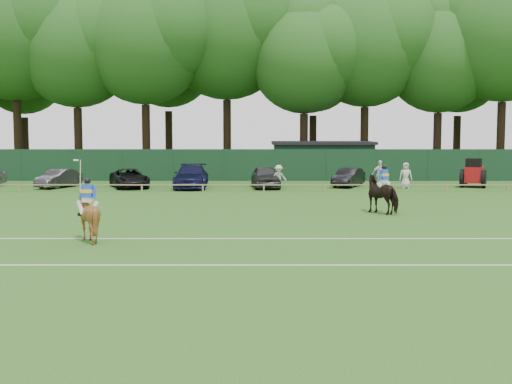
{
  "coord_description": "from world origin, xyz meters",
  "views": [
    {
      "loc": [
        0.52,
        -26.61,
        4.21
      ],
      "look_at": [
        0.5,
        3.0,
        1.4
      ],
      "focal_mm": 48.0,
      "sensor_mm": 36.0,
      "label": 1
    }
  ],
  "objects_px": {
    "horse_dark": "(384,194)",
    "spectator_left": "(279,177)",
    "horse_chestnut": "(88,217)",
    "utility_shed": "(323,160)",
    "tractor": "(474,174)",
    "estate_black": "(348,178)",
    "spectator_mid": "(379,175)",
    "spectator_right": "(406,175)",
    "suv_black": "(129,178)",
    "hatch_grey": "(265,177)",
    "sedan_grey": "(59,178)",
    "sedan_navy": "(191,176)"
  },
  "relations": [
    {
      "from": "sedan_grey",
      "to": "suv_black",
      "type": "height_order",
      "value": "suv_black"
    },
    {
      "from": "sedan_grey",
      "to": "spectator_mid",
      "type": "distance_m",
      "value": 22.31
    },
    {
      "from": "suv_black",
      "to": "tractor",
      "type": "bearing_deg",
      "value": -19.35
    },
    {
      "from": "sedan_navy",
      "to": "tractor",
      "type": "relative_size",
      "value": 1.93
    },
    {
      "from": "horse_chestnut",
      "to": "suv_black",
      "type": "bearing_deg",
      "value": -69.85
    },
    {
      "from": "spectator_mid",
      "to": "utility_shed",
      "type": "distance_m",
      "value": 10.26
    },
    {
      "from": "spectator_left",
      "to": "spectator_right",
      "type": "distance_m",
      "value": 8.82
    },
    {
      "from": "horse_dark",
      "to": "hatch_grey",
      "type": "bearing_deg",
      "value": -107.04
    },
    {
      "from": "horse_dark",
      "to": "spectator_left",
      "type": "height_order",
      "value": "horse_dark"
    },
    {
      "from": "horse_dark",
      "to": "spectator_right",
      "type": "xyz_separation_m",
      "value": [
        4.07,
        13.72,
        -0.04
      ]
    },
    {
      "from": "sedan_grey",
      "to": "utility_shed",
      "type": "bearing_deg",
      "value": 43.93
    },
    {
      "from": "spectator_mid",
      "to": "tractor",
      "type": "height_order",
      "value": "tractor"
    },
    {
      "from": "spectator_right",
      "to": "utility_shed",
      "type": "bearing_deg",
      "value": 119.18
    },
    {
      "from": "utility_shed",
      "to": "spectator_right",
      "type": "bearing_deg",
      "value": -63.13
    },
    {
      "from": "spectator_left",
      "to": "tractor",
      "type": "relative_size",
      "value": 0.58
    },
    {
      "from": "horse_dark",
      "to": "spectator_mid",
      "type": "distance_m",
      "value": 13.63
    },
    {
      "from": "utility_shed",
      "to": "spectator_mid",
      "type": "bearing_deg",
      "value": -73.15
    },
    {
      "from": "horse_chestnut",
      "to": "estate_black",
      "type": "height_order",
      "value": "horse_chestnut"
    },
    {
      "from": "estate_black",
      "to": "spectator_right",
      "type": "bearing_deg",
      "value": 5.46
    },
    {
      "from": "estate_black",
      "to": "spectator_mid",
      "type": "bearing_deg",
      "value": -15.01
    },
    {
      "from": "sedan_grey",
      "to": "utility_shed",
      "type": "xyz_separation_m",
      "value": [
        19.33,
        8.97,
        0.89
      ]
    },
    {
      "from": "sedan_navy",
      "to": "spectator_right",
      "type": "relative_size",
      "value": 3.09
    },
    {
      "from": "horse_chestnut",
      "to": "hatch_grey",
      "type": "distance_m",
      "value": 23.44
    },
    {
      "from": "horse_chestnut",
      "to": "utility_shed",
      "type": "relative_size",
      "value": 0.22
    },
    {
      "from": "sedan_navy",
      "to": "spectator_left",
      "type": "xyz_separation_m",
      "value": [
        6.06,
        -0.98,
        0.02
      ]
    },
    {
      "from": "hatch_grey",
      "to": "utility_shed",
      "type": "relative_size",
      "value": 0.54
    },
    {
      "from": "spectator_right",
      "to": "hatch_grey",
      "type": "bearing_deg",
      "value": 179.98
    },
    {
      "from": "suv_black",
      "to": "spectator_mid",
      "type": "relative_size",
      "value": 2.44
    },
    {
      "from": "estate_black",
      "to": "spectator_right",
      "type": "distance_m",
      "value": 4.01
    },
    {
      "from": "spectator_left",
      "to": "spectator_mid",
      "type": "bearing_deg",
      "value": -9.51
    },
    {
      "from": "estate_black",
      "to": "horse_chestnut",
      "type": "bearing_deg",
      "value": -93.85
    },
    {
      "from": "sedan_navy",
      "to": "spectator_mid",
      "type": "height_order",
      "value": "spectator_mid"
    },
    {
      "from": "horse_chestnut",
      "to": "spectator_mid",
      "type": "bearing_deg",
      "value": -110.57
    },
    {
      "from": "spectator_left",
      "to": "tractor",
      "type": "distance_m",
      "value": 13.87
    },
    {
      "from": "suv_black",
      "to": "utility_shed",
      "type": "relative_size",
      "value": 0.57
    },
    {
      "from": "sedan_navy",
      "to": "utility_shed",
      "type": "distance_m",
      "value": 13.61
    },
    {
      "from": "spectator_mid",
      "to": "utility_shed",
      "type": "relative_size",
      "value": 0.23
    },
    {
      "from": "suv_black",
      "to": "estate_black",
      "type": "distance_m",
      "value": 15.43
    },
    {
      "from": "suv_black",
      "to": "sedan_navy",
      "type": "xyz_separation_m",
      "value": [
        4.33,
        -0.09,
        0.14
      ]
    },
    {
      "from": "horse_dark",
      "to": "horse_chestnut",
      "type": "distance_m",
      "value": 14.98
    },
    {
      "from": "suv_black",
      "to": "spectator_mid",
      "type": "distance_m",
      "value": 17.34
    },
    {
      "from": "estate_black",
      "to": "spectator_mid",
      "type": "height_order",
      "value": "spectator_mid"
    },
    {
      "from": "spectator_left",
      "to": "tractor",
      "type": "height_order",
      "value": "tractor"
    },
    {
      "from": "horse_dark",
      "to": "estate_black",
      "type": "xyz_separation_m",
      "value": [
        0.29,
        15.04,
        -0.28
      ]
    },
    {
      "from": "sedan_grey",
      "to": "tractor",
      "type": "xyz_separation_m",
      "value": [
        29.14,
        0.35,
        0.32
      ]
    },
    {
      "from": "sedan_grey",
      "to": "spectator_mid",
      "type": "height_order",
      "value": "spectator_mid"
    },
    {
      "from": "horse_dark",
      "to": "utility_shed",
      "type": "bearing_deg",
      "value": -126.87
    },
    {
      "from": "sedan_navy",
      "to": "hatch_grey",
      "type": "relative_size",
      "value": 1.22
    },
    {
      "from": "horse_dark",
      "to": "tractor",
      "type": "xyz_separation_m",
      "value": [
        9.05,
        14.63,
        0.03
      ]
    },
    {
      "from": "horse_dark",
      "to": "utility_shed",
      "type": "height_order",
      "value": "utility_shed"
    }
  ]
}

